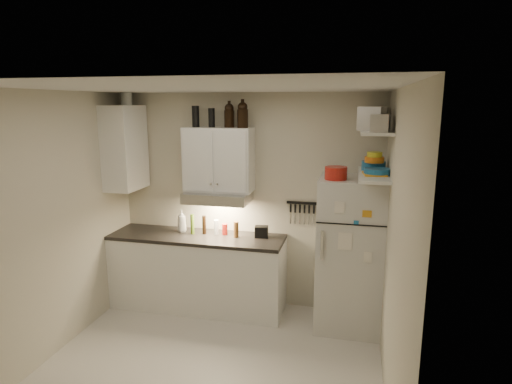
# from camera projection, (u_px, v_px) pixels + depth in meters

# --- Properties ---
(floor) EXTENTS (3.20, 3.00, 0.02)m
(floor) POSITION_uv_depth(u_px,v_px,m) (209.00, 370.00, 4.05)
(floor) COLOR beige
(floor) RESTS_ON ground
(ceiling) EXTENTS (3.20, 3.00, 0.02)m
(ceiling) POSITION_uv_depth(u_px,v_px,m) (202.00, 86.00, 3.52)
(ceiling) COLOR silver
(ceiling) RESTS_ON ground
(back_wall) EXTENTS (3.20, 0.02, 2.60)m
(back_wall) POSITION_uv_depth(u_px,v_px,m) (247.00, 201.00, 5.22)
(back_wall) COLOR beige
(back_wall) RESTS_ON ground
(left_wall) EXTENTS (0.02, 3.00, 2.60)m
(left_wall) POSITION_uv_depth(u_px,v_px,m) (48.00, 227.00, 4.14)
(left_wall) COLOR beige
(left_wall) RESTS_ON ground
(right_wall) EXTENTS (0.02, 3.00, 2.60)m
(right_wall) POSITION_uv_depth(u_px,v_px,m) (395.00, 252.00, 3.43)
(right_wall) COLOR beige
(right_wall) RESTS_ON ground
(base_cabinet) EXTENTS (2.10, 0.60, 0.88)m
(base_cabinet) POSITION_uv_depth(u_px,v_px,m) (198.00, 273.00, 5.23)
(base_cabinet) COLOR white
(base_cabinet) RESTS_ON floor
(countertop) EXTENTS (2.10, 0.62, 0.04)m
(countertop) POSITION_uv_depth(u_px,v_px,m) (197.00, 237.00, 5.13)
(countertop) COLOR black
(countertop) RESTS_ON base_cabinet
(upper_cabinet) EXTENTS (0.80, 0.33, 0.75)m
(upper_cabinet) POSITION_uv_depth(u_px,v_px,m) (219.00, 160.00, 5.02)
(upper_cabinet) COLOR white
(upper_cabinet) RESTS_ON back_wall
(side_cabinet) EXTENTS (0.33, 0.55, 1.00)m
(side_cabinet) POSITION_uv_depth(u_px,v_px,m) (125.00, 148.00, 5.12)
(side_cabinet) COLOR white
(side_cabinet) RESTS_ON left_wall
(range_hood) EXTENTS (0.76, 0.46, 0.12)m
(range_hood) POSITION_uv_depth(u_px,v_px,m) (218.00, 197.00, 5.04)
(range_hood) COLOR silver
(range_hood) RESTS_ON back_wall
(fridge) EXTENTS (0.70, 0.68, 1.70)m
(fridge) POSITION_uv_depth(u_px,v_px,m) (350.00, 254.00, 4.70)
(fridge) COLOR silver
(fridge) RESTS_ON floor
(shelf_hi) EXTENTS (0.30, 0.95, 0.03)m
(shelf_hi) POSITION_uv_depth(u_px,v_px,m) (376.00, 131.00, 4.26)
(shelf_hi) COLOR white
(shelf_hi) RESTS_ON right_wall
(shelf_lo) EXTENTS (0.30, 0.95, 0.03)m
(shelf_lo) POSITION_uv_depth(u_px,v_px,m) (374.00, 175.00, 4.35)
(shelf_lo) COLOR white
(shelf_lo) RESTS_ON right_wall
(knife_strip) EXTENTS (0.42, 0.02, 0.03)m
(knife_strip) POSITION_uv_depth(u_px,v_px,m) (304.00, 203.00, 5.04)
(knife_strip) COLOR black
(knife_strip) RESTS_ON back_wall
(dutch_oven) EXTENTS (0.24, 0.24, 0.13)m
(dutch_oven) POSITION_uv_depth(u_px,v_px,m) (336.00, 173.00, 4.42)
(dutch_oven) COLOR #AB1C13
(dutch_oven) RESTS_ON fridge
(book_stack) EXTENTS (0.24, 0.29, 0.09)m
(book_stack) POSITION_uv_depth(u_px,v_px,m) (374.00, 178.00, 4.27)
(book_stack) COLOR orange
(book_stack) RESTS_ON fridge
(spice_jar) EXTENTS (0.06, 0.06, 0.09)m
(spice_jar) POSITION_uv_depth(u_px,v_px,m) (362.00, 175.00, 4.43)
(spice_jar) COLOR silver
(spice_jar) RESTS_ON fridge
(stock_pot) EXTENTS (0.38, 0.38, 0.22)m
(stock_pot) POSITION_uv_depth(u_px,v_px,m) (373.00, 118.00, 4.51)
(stock_pot) COLOR silver
(stock_pot) RESTS_ON shelf_hi
(tin_a) EXTENTS (0.29, 0.27, 0.23)m
(tin_a) POSITION_uv_depth(u_px,v_px,m) (372.00, 119.00, 4.10)
(tin_a) COLOR #AAAAAD
(tin_a) RESTS_ON shelf_hi
(tin_b) EXTENTS (0.18, 0.18, 0.16)m
(tin_b) POSITION_uv_depth(u_px,v_px,m) (380.00, 123.00, 3.90)
(tin_b) COLOR #AAAAAD
(tin_b) RESTS_ON shelf_hi
(bowl_teal) EXTENTS (0.25, 0.25, 0.10)m
(bowl_teal) POSITION_uv_depth(u_px,v_px,m) (373.00, 166.00, 4.51)
(bowl_teal) COLOR #1D66A0
(bowl_teal) RESTS_ON shelf_lo
(bowl_orange) EXTENTS (0.20, 0.20, 0.06)m
(bowl_orange) POSITION_uv_depth(u_px,v_px,m) (374.00, 160.00, 4.41)
(bowl_orange) COLOR orange
(bowl_orange) RESTS_ON bowl_teal
(bowl_yellow) EXTENTS (0.15, 0.15, 0.05)m
(bowl_yellow) POSITION_uv_depth(u_px,v_px,m) (375.00, 154.00, 4.40)
(bowl_yellow) COLOR gold
(bowl_yellow) RESTS_ON bowl_orange
(plates) EXTENTS (0.31, 0.31, 0.07)m
(plates) POSITION_uv_depth(u_px,v_px,m) (377.00, 172.00, 4.25)
(plates) COLOR #1D66A0
(plates) RESTS_ON shelf_lo
(growler_a) EXTENTS (0.15, 0.15, 0.28)m
(growler_a) POSITION_uv_depth(u_px,v_px,m) (229.00, 115.00, 4.91)
(growler_a) COLOR black
(growler_a) RESTS_ON upper_cabinet
(growler_b) EXTENTS (0.15, 0.15, 0.30)m
(growler_b) POSITION_uv_depth(u_px,v_px,m) (243.00, 115.00, 4.82)
(growler_b) COLOR black
(growler_b) RESTS_ON upper_cabinet
(thermos_a) EXTENTS (0.08, 0.08, 0.22)m
(thermos_a) POSITION_uv_depth(u_px,v_px,m) (212.00, 118.00, 4.94)
(thermos_a) COLOR black
(thermos_a) RESTS_ON upper_cabinet
(thermos_b) EXTENTS (0.09, 0.09, 0.25)m
(thermos_b) POSITION_uv_depth(u_px,v_px,m) (196.00, 117.00, 4.97)
(thermos_b) COLOR black
(thermos_b) RESTS_ON upper_cabinet
(side_jar) EXTENTS (0.13, 0.13, 0.17)m
(side_jar) POSITION_uv_depth(u_px,v_px,m) (126.00, 98.00, 5.05)
(side_jar) COLOR silver
(side_jar) RESTS_ON side_cabinet
(soap_bottle) EXTENTS (0.16, 0.16, 0.31)m
(soap_bottle) POSITION_uv_depth(u_px,v_px,m) (182.00, 220.00, 5.24)
(soap_bottle) COLOR white
(soap_bottle) RESTS_ON countertop
(pepper_mill) EXTENTS (0.08, 0.08, 0.19)m
(pepper_mill) POSITION_uv_depth(u_px,v_px,m) (236.00, 229.00, 5.04)
(pepper_mill) COLOR brown
(pepper_mill) RESTS_ON countertop
(oil_bottle) EXTENTS (0.05, 0.05, 0.24)m
(oil_bottle) POSITION_uv_depth(u_px,v_px,m) (192.00, 224.00, 5.16)
(oil_bottle) COLOR #4B6B1A
(oil_bottle) RESTS_ON countertop
(vinegar_bottle) EXTENTS (0.06, 0.06, 0.23)m
(vinegar_bottle) POSITION_uv_depth(u_px,v_px,m) (204.00, 225.00, 5.16)
(vinegar_bottle) COLOR black
(vinegar_bottle) RESTS_ON countertop
(clear_bottle) EXTENTS (0.08, 0.08, 0.18)m
(clear_bottle) POSITION_uv_depth(u_px,v_px,m) (216.00, 227.00, 5.16)
(clear_bottle) COLOR silver
(clear_bottle) RESTS_ON countertop
(red_jar) EXTENTS (0.08, 0.08, 0.13)m
(red_jar) POSITION_uv_depth(u_px,v_px,m) (225.00, 229.00, 5.14)
(red_jar) COLOR #AB1C13
(red_jar) RESTS_ON countertop
(caddy) EXTENTS (0.17, 0.13, 0.13)m
(caddy) POSITION_uv_depth(u_px,v_px,m) (261.00, 232.00, 5.05)
(caddy) COLOR black
(caddy) RESTS_ON countertop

